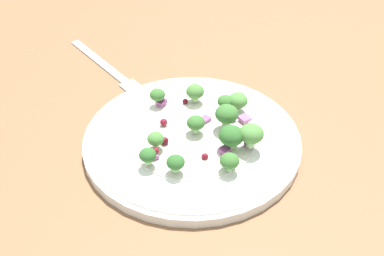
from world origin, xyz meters
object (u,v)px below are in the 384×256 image
(plate, at_px, (192,140))
(broccoli_floret_2, at_px, (227,115))
(fork, at_px, (109,68))
(broccoli_floret_1, at_px, (238,101))
(broccoli_floret_0, at_px, (195,92))

(plate, relative_size, broccoli_floret_2, 9.14)
(broccoli_floret_2, height_order, fork, broccoli_floret_2)
(broccoli_floret_1, relative_size, fork, 0.15)
(plate, relative_size, fork, 1.53)
(plate, xyz_separation_m, broccoli_floret_1, (-0.07, -0.04, 0.02))
(broccoli_floret_1, xyz_separation_m, fork, (0.15, -0.15, -0.03))
(broccoli_floret_0, bearing_deg, broccoli_floret_2, 111.62)
(broccoli_floret_2, distance_m, fork, 0.23)
(broccoli_floret_0, height_order, broccoli_floret_1, same)
(broccoli_floret_2, bearing_deg, fork, -55.81)
(plate, relative_size, broccoli_floret_1, 10.19)
(plate, height_order, broccoli_floret_1, broccoli_floret_1)
(fork, bearing_deg, broccoli_floret_0, 129.46)
(broccoli_floret_0, relative_size, broccoli_floret_2, 0.84)
(broccoli_floret_1, bearing_deg, fork, -45.32)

